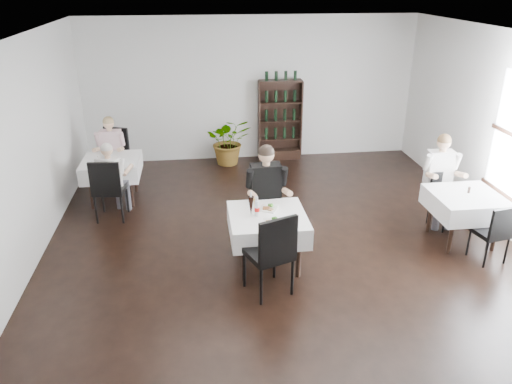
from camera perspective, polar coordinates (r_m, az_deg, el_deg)
room_shell at (r=6.47m, az=4.04°, el=3.37°), size 9.00×9.00×9.00m
wine_shelf at (r=10.81m, az=2.75°, el=8.11°), size 0.90×0.28×1.75m
main_table at (r=6.77m, az=1.33°, el=-3.73°), size 1.03×1.03×0.77m
left_table at (r=9.13m, az=-16.15°, el=2.72°), size 0.98×0.98×0.77m
right_table at (r=8.00m, az=22.79°, el=-1.24°), size 0.98×0.98×0.77m
potted_tree at (r=10.59m, az=-3.11°, el=5.86°), size 0.93×0.81×1.01m
main_chair_far at (r=7.45m, az=0.78°, el=-2.03°), size 0.51×0.51×0.88m
main_chair_near at (r=6.13m, az=1.85°, el=-6.64°), size 0.66×0.67×1.12m
left_chair_far at (r=9.85m, az=-15.92°, el=4.30°), size 0.66×0.66×1.09m
left_chair_near at (r=8.37m, az=-16.54°, el=0.64°), size 0.53×0.53×1.06m
right_chair_far at (r=8.47m, az=20.66°, el=-0.40°), size 0.51×0.51×0.88m
right_chair_near at (r=7.62m, az=25.64°, el=-3.95°), size 0.47×0.47×0.88m
diner_main at (r=7.12m, az=1.27°, el=0.22°), size 0.60×0.61×1.56m
diner_left_far at (r=9.59m, az=-16.29°, el=4.85°), size 0.53×0.54×1.38m
diner_left_near at (r=8.47m, az=-16.14°, el=2.03°), size 0.58×0.61×1.29m
diner_right_far at (r=8.41m, az=20.42°, el=2.07°), size 0.56×0.57×1.47m
plate_far at (r=6.85m, az=1.41°, el=-1.87°), size 0.30×0.30×0.07m
plate_near at (r=6.47m, az=1.85°, el=-3.46°), size 0.28×0.28×0.07m
pilsner_dark at (r=6.62m, az=-0.58°, el=-1.60°), size 0.08×0.08×0.34m
pilsner_lager at (r=6.69m, az=-0.04°, el=-1.63°), size 0.06×0.06×0.26m
coke_bottle at (r=6.63m, az=0.12°, el=-1.85°), size 0.07×0.07×0.28m
napkin_cutlery at (r=6.55m, az=3.59°, el=-3.25°), size 0.20×0.18×0.02m
pepper_mill at (r=7.99m, az=23.17°, el=0.22°), size 0.04×0.04×0.09m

